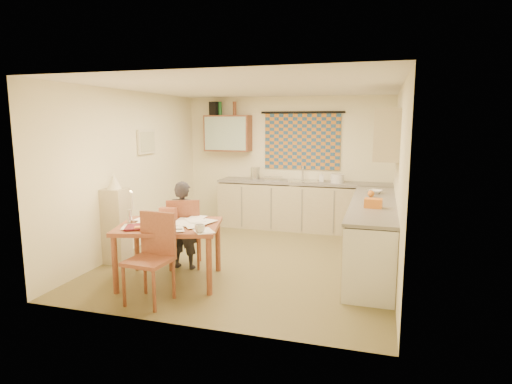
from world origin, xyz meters
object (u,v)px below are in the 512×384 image
(counter_right, at_px, (372,234))
(chair_far, at_px, (185,245))
(stove, at_px, (370,260))
(counter_back, at_px, (305,206))
(dining_table, at_px, (170,253))
(person, at_px, (183,225))
(shelf_stand, at_px, (116,226))

(counter_right, height_order, chair_far, chair_far)
(stove, bearing_deg, chair_far, 171.45)
(stove, bearing_deg, counter_back, 113.48)
(dining_table, relative_size, person, 1.17)
(dining_table, height_order, chair_far, chair_far)
(stove, relative_size, chair_far, 0.91)
(chair_far, bearing_deg, stove, 150.62)
(dining_table, bearing_deg, counter_back, 55.28)
(dining_table, height_order, person, person)
(chair_far, distance_m, person, 0.32)
(shelf_stand, bearing_deg, person, 3.20)
(chair_far, distance_m, shelf_stand, 1.05)
(stove, height_order, shelf_stand, shelf_stand)
(counter_back, xyz_separation_m, person, (-1.24, -2.63, 0.16))
(chair_far, relative_size, shelf_stand, 0.91)
(dining_table, bearing_deg, counter_right, 15.55)
(stove, distance_m, shelf_stand, 3.55)
(dining_table, height_order, shelf_stand, shelf_stand)
(counter_right, bearing_deg, counter_back, 126.25)
(counter_right, bearing_deg, dining_table, -150.17)
(counter_back, xyz_separation_m, chair_far, (-1.24, -2.56, -0.15))
(counter_right, xyz_separation_m, person, (-2.51, -0.88, 0.16))
(counter_back, distance_m, shelf_stand, 3.51)
(stove, bearing_deg, counter_right, 90.00)
(stove, bearing_deg, shelf_stand, 175.87)
(stove, height_order, dining_table, stove)
(dining_table, bearing_deg, person, 82.67)
(stove, xyz_separation_m, shelf_stand, (-3.54, 0.26, 0.09))
(counter_right, distance_m, person, 2.67)
(stove, relative_size, dining_table, 0.63)
(stove, height_order, chair_far, chair_far)
(counter_right, distance_m, chair_far, 2.65)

